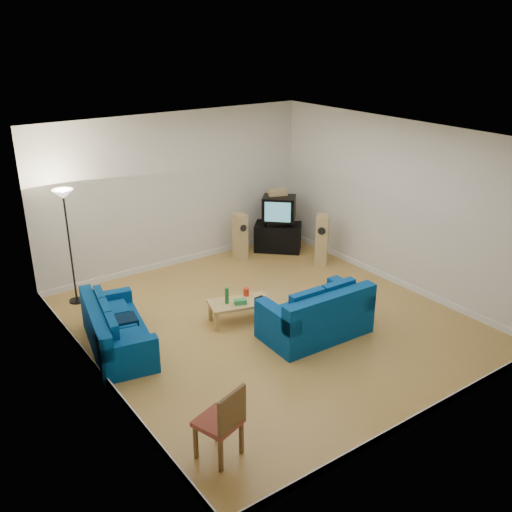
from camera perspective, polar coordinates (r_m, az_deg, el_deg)
room at (r=9.28m, az=1.43°, el=1.78°), size 6.01×6.51×3.21m
sofa_three_seat at (r=9.30m, az=-13.96°, el=-7.47°), size 1.20×2.06×0.75m
sofa_loveseat at (r=9.41m, az=6.12°, el=-6.16°), size 1.78×1.03×0.87m
coffee_table at (r=9.81m, az=-1.64°, el=-4.83°), size 1.15×0.79×0.38m
bottle at (r=9.67m, az=-2.93°, el=-3.98°), size 0.07×0.07×0.29m
tissue_box at (r=9.68m, az=-1.57°, el=-4.60°), size 0.23×0.18×0.08m
red_canister at (r=9.95m, az=-0.98°, el=-3.62°), size 0.11×0.11×0.14m
remote at (r=9.88m, az=0.29°, el=-4.18°), size 0.18×0.07×0.02m
tv_stand at (r=12.91m, az=2.20°, el=1.91°), size 1.13×1.11×0.62m
av_receiver at (r=12.76m, az=2.05°, el=3.41°), size 0.59×0.56×0.11m
television at (r=12.63m, az=2.31°, el=4.76°), size 0.87×0.86×0.55m
centre_speaker at (r=12.63m, az=2.21°, el=6.39°), size 0.44×0.30×0.14m
speaker_left at (r=12.36m, az=-1.61°, el=1.96°), size 0.26×0.33×1.02m
speaker_right at (r=12.14m, az=6.61°, el=1.62°), size 0.41×0.40×1.09m
floor_lamp at (r=10.49m, az=-18.56°, el=4.36°), size 0.37×0.37×2.15m
dining_chair at (r=6.84m, az=-3.33°, el=-16.08°), size 0.59×0.59×0.98m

